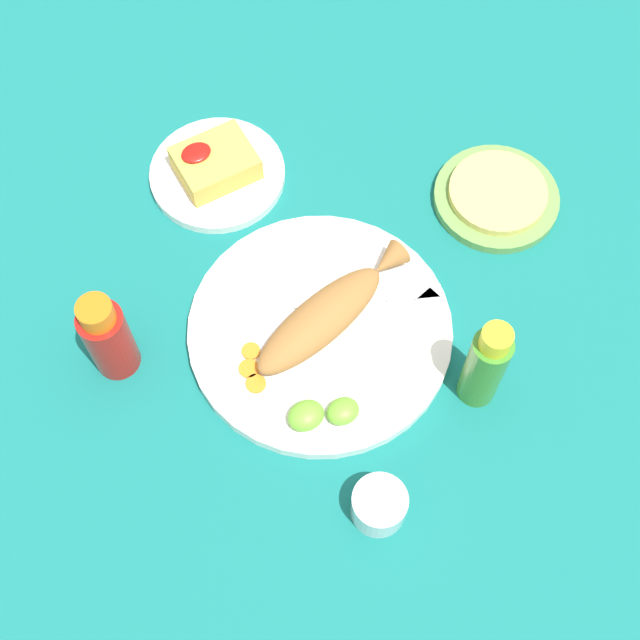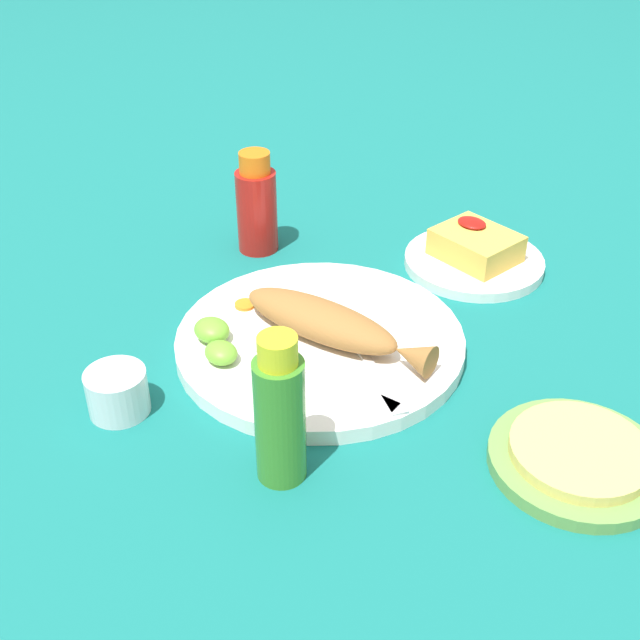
{
  "view_description": "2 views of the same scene",
  "coord_description": "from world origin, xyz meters",
  "px_view_note": "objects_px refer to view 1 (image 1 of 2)",
  "views": [
    {
      "loc": [
        0.23,
        0.42,
        1.0
      ],
      "look_at": [
        0.0,
        0.0,
        0.04
      ],
      "focal_mm": 50.0,
      "sensor_mm": 36.0,
      "label": 1
    },
    {
      "loc": [
        -0.56,
        0.48,
        0.54
      ],
      "look_at": [
        0.0,
        0.0,
        0.04
      ],
      "focal_mm": 45.0,
      "sensor_mm": 36.0,
      "label": 2
    }
  ],
  "objects_px": {
    "main_plate": "(320,331)",
    "fork_near": "(379,297)",
    "fork_far": "(390,332)",
    "hot_sauce_bottle_red": "(108,337)",
    "tortilla_plate": "(496,198)",
    "hot_sauce_bottle_green": "(485,366)",
    "fried_fish": "(327,314)",
    "side_plate_fries": "(218,174)",
    "salt_cup": "(379,506)"
  },
  "relations": [
    {
      "from": "fork_far",
      "to": "hot_sauce_bottle_green",
      "type": "xyz_separation_m",
      "value": [
        -0.06,
        0.11,
        0.05
      ]
    },
    {
      "from": "hot_sauce_bottle_red",
      "to": "salt_cup",
      "type": "bearing_deg",
      "value": 120.01
    },
    {
      "from": "hot_sauce_bottle_red",
      "to": "hot_sauce_bottle_green",
      "type": "relative_size",
      "value": 0.91
    },
    {
      "from": "fork_far",
      "to": "side_plate_fries",
      "type": "relative_size",
      "value": 1.0
    },
    {
      "from": "fried_fish",
      "to": "salt_cup",
      "type": "height_order",
      "value": "fried_fish"
    },
    {
      "from": "fork_far",
      "to": "tortilla_plate",
      "type": "distance_m",
      "value": 0.25
    },
    {
      "from": "main_plate",
      "to": "side_plate_fries",
      "type": "bearing_deg",
      "value": -88.67
    },
    {
      "from": "hot_sauce_bottle_green",
      "to": "tortilla_plate",
      "type": "distance_m",
      "value": 0.28
    },
    {
      "from": "fried_fish",
      "to": "side_plate_fries",
      "type": "distance_m",
      "value": 0.27
    },
    {
      "from": "fried_fish",
      "to": "fork_near",
      "type": "xyz_separation_m",
      "value": [
        -0.07,
        0.0,
        -0.02
      ]
    },
    {
      "from": "fork_far",
      "to": "hot_sauce_bottle_red",
      "type": "distance_m",
      "value": 0.34
    },
    {
      "from": "main_plate",
      "to": "fork_near",
      "type": "bearing_deg",
      "value": -179.51
    },
    {
      "from": "salt_cup",
      "to": "side_plate_fries",
      "type": "xyz_separation_m",
      "value": [
        -0.04,
        -0.5,
        -0.01
      ]
    },
    {
      "from": "hot_sauce_bottle_red",
      "to": "fried_fish",
      "type": "bearing_deg",
      "value": 160.77
    },
    {
      "from": "fried_fish",
      "to": "fork_far",
      "type": "bearing_deg",
      "value": 124.77
    },
    {
      "from": "hot_sauce_bottle_red",
      "to": "fork_near",
      "type": "bearing_deg",
      "value": 164.49
    },
    {
      "from": "fork_near",
      "to": "hot_sauce_bottle_red",
      "type": "distance_m",
      "value": 0.33
    },
    {
      "from": "fork_far",
      "to": "hot_sauce_bottle_red",
      "type": "xyz_separation_m",
      "value": [
        0.3,
        -0.14,
        0.04
      ]
    },
    {
      "from": "hot_sauce_bottle_red",
      "to": "tortilla_plate",
      "type": "bearing_deg",
      "value": 176.78
    },
    {
      "from": "main_plate",
      "to": "hot_sauce_bottle_green",
      "type": "xyz_separation_m",
      "value": [
        -0.13,
        0.16,
        0.06
      ]
    },
    {
      "from": "hot_sauce_bottle_red",
      "to": "tortilla_plate",
      "type": "height_order",
      "value": "hot_sauce_bottle_red"
    },
    {
      "from": "hot_sauce_bottle_red",
      "to": "side_plate_fries",
      "type": "bearing_deg",
      "value": -140.63
    },
    {
      "from": "tortilla_plate",
      "to": "fork_far",
      "type": "bearing_deg",
      "value": 24.7
    },
    {
      "from": "hot_sauce_bottle_green",
      "to": "side_plate_fries",
      "type": "relative_size",
      "value": 0.84
    },
    {
      "from": "hot_sauce_bottle_green",
      "to": "tortilla_plate",
      "type": "xyz_separation_m",
      "value": [
        -0.17,
        -0.21,
        -0.06
      ]
    },
    {
      "from": "salt_cup",
      "to": "fried_fish",
      "type": "bearing_deg",
      "value": -105.35
    },
    {
      "from": "fork_far",
      "to": "hot_sauce_bottle_green",
      "type": "bearing_deg",
      "value": -77.08
    },
    {
      "from": "main_plate",
      "to": "salt_cup",
      "type": "relative_size",
      "value": 5.21
    },
    {
      "from": "hot_sauce_bottle_red",
      "to": "hot_sauce_bottle_green",
      "type": "height_order",
      "value": "hot_sauce_bottle_green"
    },
    {
      "from": "fork_far",
      "to": "salt_cup",
      "type": "bearing_deg",
      "value": -138.63
    },
    {
      "from": "main_plate",
      "to": "fork_far",
      "type": "distance_m",
      "value": 0.09
    },
    {
      "from": "hot_sauce_bottle_red",
      "to": "salt_cup",
      "type": "distance_m",
      "value": 0.37
    },
    {
      "from": "fork_near",
      "to": "tortilla_plate",
      "type": "relative_size",
      "value": 1.05
    },
    {
      "from": "fork_near",
      "to": "fork_far",
      "type": "bearing_deg",
      "value": -81.41
    },
    {
      "from": "fork_far",
      "to": "tortilla_plate",
      "type": "relative_size",
      "value": 1.1
    },
    {
      "from": "hot_sauce_bottle_red",
      "to": "tortilla_plate",
      "type": "distance_m",
      "value": 0.54
    },
    {
      "from": "hot_sauce_bottle_green",
      "to": "salt_cup",
      "type": "height_order",
      "value": "hot_sauce_bottle_green"
    },
    {
      "from": "tortilla_plate",
      "to": "hot_sauce_bottle_red",
      "type": "bearing_deg",
      "value": -3.22
    },
    {
      "from": "hot_sauce_bottle_red",
      "to": "side_plate_fries",
      "type": "distance_m",
      "value": 0.3
    },
    {
      "from": "fried_fish",
      "to": "salt_cup",
      "type": "distance_m",
      "value": 0.24
    },
    {
      "from": "hot_sauce_bottle_green",
      "to": "fork_near",
      "type": "bearing_deg",
      "value": -74.49
    },
    {
      "from": "fork_near",
      "to": "tortilla_plate",
      "type": "distance_m",
      "value": 0.23
    },
    {
      "from": "fried_fish",
      "to": "tortilla_plate",
      "type": "relative_size",
      "value": 1.45
    },
    {
      "from": "main_plate",
      "to": "side_plate_fries",
      "type": "height_order",
      "value": "main_plate"
    },
    {
      "from": "side_plate_fries",
      "to": "fork_far",
      "type": "bearing_deg",
      "value": 103.61
    },
    {
      "from": "fork_far",
      "to": "side_plate_fries",
      "type": "xyz_separation_m",
      "value": [
        0.08,
        -0.32,
        -0.01
      ]
    },
    {
      "from": "main_plate",
      "to": "fork_near",
      "type": "xyz_separation_m",
      "value": [
        -0.08,
        -0.0,
        0.01
      ]
    },
    {
      "from": "main_plate",
      "to": "fork_near",
      "type": "relative_size",
      "value": 1.85
    },
    {
      "from": "fork_near",
      "to": "hot_sauce_bottle_red",
      "type": "xyz_separation_m",
      "value": [
        0.32,
        -0.09,
        0.04
      ]
    },
    {
      "from": "fried_fish",
      "to": "tortilla_plate",
      "type": "bearing_deg",
      "value": 175.95
    }
  ]
}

